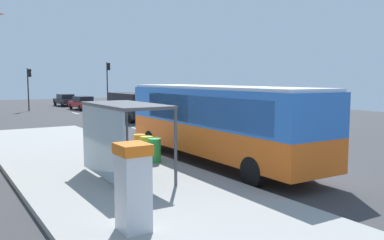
{
  "coord_description": "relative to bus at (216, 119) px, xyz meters",
  "views": [
    {
      "loc": [
        -11.4,
        -11.38,
        3.52
      ],
      "look_at": [
        -1.0,
        5.04,
        1.5
      ],
      "focal_mm": 37.52,
      "sensor_mm": 36.0,
      "label": 1
    }
  ],
  "objects": [
    {
      "name": "ground_plane",
      "position": [
        1.71,
        11.94,
        -1.86
      ],
      "size": [
        56.0,
        92.0,
        0.04
      ],
      "primitive_type": "cube",
      "color": "#38383A"
    },
    {
      "name": "sidewalk_platform",
      "position": [
        -4.69,
        -0.06,
        -1.75
      ],
      "size": [
        6.2,
        30.0,
        0.18
      ],
      "primitive_type": "cube",
      "color": "#999993",
      "rests_on": "ground"
    },
    {
      "name": "lane_stripe_seg_1",
      "position": [
        1.96,
        -3.06,
        -1.84
      ],
      "size": [
        0.16,
        2.2,
        0.01
      ],
      "primitive_type": "cube",
      "color": "silver",
      "rests_on": "ground"
    },
    {
      "name": "lane_stripe_seg_2",
      "position": [
        1.96,
        1.94,
        -1.84
      ],
      "size": [
        0.16,
        2.2,
        0.01
      ],
      "primitive_type": "cube",
      "color": "silver",
      "rests_on": "ground"
    },
    {
      "name": "lane_stripe_seg_3",
      "position": [
        1.96,
        6.94,
        -1.84
      ],
      "size": [
        0.16,
        2.2,
        0.01
      ],
      "primitive_type": "cube",
      "color": "silver",
      "rests_on": "ground"
    },
    {
      "name": "lane_stripe_seg_4",
      "position": [
        1.96,
        11.94,
        -1.84
      ],
      "size": [
        0.16,
        2.2,
        0.01
      ],
      "primitive_type": "cube",
      "color": "silver",
      "rests_on": "ground"
    },
    {
      "name": "lane_stripe_seg_5",
      "position": [
        1.96,
        16.94,
        -1.84
      ],
      "size": [
        0.16,
        2.2,
        0.01
      ],
      "primitive_type": "cube",
      "color": "silver",
      "rests_on": "ground"
    },
    {
      "name": "lane_stripe_seg_6",
      "position": [
        1.96,
        21.94,
        -1.84
      ],
      "size": [
        0.16,
        2.2,
        0.01
      ],
      "primitive_type": "cube",
      "color": "silver",
      "rests_on": "ground"
    },
    {
      "name": "lane_stripe_seg_7",
      "position": [
        1.96,
        26.94,
        -1.84
      ],
      "size": [
        0.16,
        2.2,
        0.01
      ],
      "primitive_type": "cube",
      "color": "silver",
      "rests_on": "ground"
    },
    {
      "name": "bus",
      "position": [
        0.0,
        0.0,
        0.0
      ],
      "size": [
        2.68,
        11.05,
        3.21
      ],
      "color": "orange",
      "rests_on": "ground"
    },
    {
      "name": "white_van",
      "position": [
        3.91,
        17.61,
        -0.5
      ],
      "size": [
        2.04,
        5.2,
        2.3
      ],
      "color": "black",
      "rests_on": "ground"
    },
    {
      "name": "sedan_near",
      "position": [
        4.01,
        31.25,
        -1.05
      ],
      "size": [
        2.03,
        4.49,
        1.52
      ],
      "color": "#A51919",
      "rests_on": "ground"
    },
    {
      "name": "sedan_far",
      "position": [
        4.01,
        38.61,
        -1.05
      ],
      "size": [
        2.0,
        4.48,
        1.52
      ],
      "color": "black",
      "rests_on": "ground"
    },
    {
      "name": "ticket_machine",
      "position": [
        -6.19,
        -5.53,
        -0.67
      ],
      "size": [
        0.66,
        0.76,
        1.94
      ],
      "color": "silver",
      "rests_on": "sidewalk_platform"
    },
    {
      "name": "recycling_bin_green",
      "position": [
        -2.49,
        0.74,
        -1.19
      ],
      "size": [
        0.52,
        0.52,
        0.95
      ],
      "primitive_type": "cylinder",
      "color": "green",
      "rests_on": "sidewalk_platform"
    },
    {
      "name": "recycling_bin_yellow",
      "position": [
        -2.49,
        1.44,
        -1.19
      ],
      "size": [
        0.52,
        0.52,
        0.95
      ],
      "primitive_type": "cylinder",
      "color": "yellow",
      "rests_on": "sidewalk_platform"
    },
    {
      "name": "recycling_bin_orange",
      "position": [
        -2.49,
        2.14,
        -1.19
      ],
      "size": [
        0.52,
        0.52,
        0.95
      ],
      "primitive_type": "cylinder",
      "color": "orange",
      "rests_on": "sidewalk_platform"
    },
    {
      "name": "traffic_light_near_side",
      "position": [
        7.21,
        31.64,
        1.72
      ],
      "size": [
        0.49,
        0.28,
        5.39
      ],
      "color": "#2D2D2D",
      "rests_on": "ground"
    },
    {
      "name": "traffic_light_far_side",
      "position": [
        -1.38,
        32.44,
        1.23
      ],
      "size": [
        0.49,
        0.28,
        4.59
      ],
      "color": "#2D2D2D",
      "rests_on": "ground"
    },
    {
      "name": "bus_shelter",
      "position": [
        -4.7,
        -0.88,
        0.25
      ],
      "size": [
        1.8,
        4.0,
        2.5
      ],
      "color": "#4C4C51",
      "rests_on": "sidewalk_platform"
    }
  ]
}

